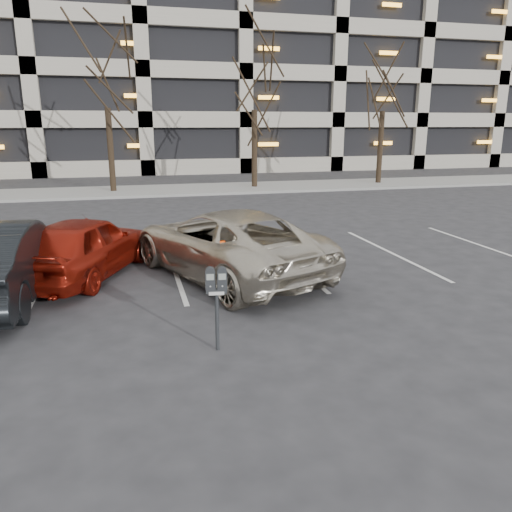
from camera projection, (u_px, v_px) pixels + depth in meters
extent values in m
plane|color=#28282B|center=(257.00, 295.00, 9.76)|extent=(140.00, 140.00, 0.00)
cube|color=gray|center=(176.00, 190.00, 24.73)|extent=(80.00, 4.00, 0.12)
cube|color=silver|center=(45.00, 277.00, 10.91)|extent=(0.10, 5.20, 0.00)
cube|color=silver|center=(174.00, 268.00, 11.58)|extent=(0.10, 5.20, 0.00)
cube|color=silver|center=(289.00, 260.00, 12.25)|extent=(0.10, 5.20, 0.00)
cube|color=silver|center=(391.00, 253.00, 12.92)|extent=(0.10, 5.20, 0.00)
cube|color=silver|center=(484.00, 246.00, 13.59)|extent=(0.10, 5.20, 0.00)
cube|color=black|center=(294.00, 53.00, 42.15)|extent=(49.92, 19.20, 18.00)
cylinder|color=black|center=(111.00, 151.00, 23.52)|extent=(0.28, 0.28, 3.95)
cylinder|color=black|center=(254.00, 150.00, 25.20)|extent=(0.28, 0.28, 3.90)
cylinder|color=black|center=(380.00, 149.00, 26.88)|extent=(0.28, 0.28, 3.88)
cylinder|color=black|center=(217.00, 321.00, 7.29)|extent=(0.06, 0.06, 0.90)
cube|color=black|center=(216.00, 291.00, 7.17)|extent=(0.31, 0.14, 0.06)
cube|color=silver|center=(217.00, 294.00, 7.12)|extent=(0.22, 0.04, 0.05)
cube|color=gray|center=(210.00, 277.00, 7.04)|extent=(0.11, 0.02, 0.09)
cube|color=gray|center=(222.00, 277.00, 7.06)|extent=(0.11, 0.02, 0.09)
imported|color=beige|center=(227.00, 243.00, 10.88)|extent=(4.21, 5.81, 1.47)
cube|color=#FF4505|center=(218.00, 218.00, 9.74)|extent=(0.10, 0.20, 0.01)
imported|color=#9A1B0E|center=(84.00, 246.00, 10.75)|extent=(3.15, 4.35, 1.38)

